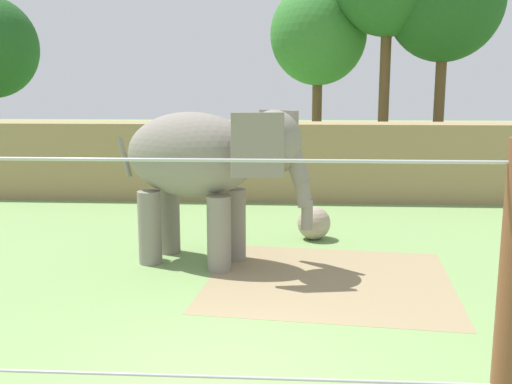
% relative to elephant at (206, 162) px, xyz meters
% --- Properties ---
extents(ground_plane, '(120.00, 120.00, 0.00)m').
position_rel_elephant_xyz_m(ground_plane, '(0.87, -4.75, -2.07)').
color(ground_plane, '#759956').
extents(dirt_patch, '(4.86, 4.61, 0.01)m').
position_rel_elephant_xyz_m(dirt_patch, '(2.43, -0.94, -2.07)').
color(dirt_patch, '#937F5B').
rests_on(dirt_patch, ground).
extents(embankment_wall, '(36.00, 1.80, 2.44)m').
position_rel_elephant_xyz_m(embankment_wall, '(0.87, 7.32, -0.85)').
color(embankment_wall, '#997F56').
rests_on(embankment_wall, ground).
extents(elephant, '(4.11, 2.29, 3.13)m').
position_rel_elephant_xyz_m(elephant, '(0.00, 0.00, 0.00)').
color(elephant, gray).
rests_on(elephant, ground).
extents(enrichment_ball, '(0.78, 0.78, 0.78)m').
position_rel_elephant_xyz_m(enrichment_ball, '(2.25, 2.01, -1.68)').
color(enrichment_ball, gray).
rests_on(enrichment_ball, ground).
extents(tree_far_left, '(4.74, 4.74, 9.57)m').
position_rel_elephant_xyz_m(tree_far_left, '(7.88, 13.52, 4.97)').
color(tree_far_left, brown).
rests_on(tree_far_left, ground).
extents(tree_behind_wall, '(4.26, 4.26, 8.14)m').
position_rel_elephant_xyz_m(tree_behind_wall, '(2.85, 15.13, 3.80)').
color(tree_behind_wall, brown).
rests_on(tree_behind_wall, ground).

